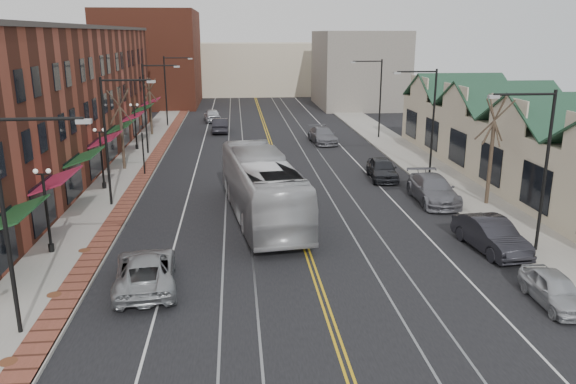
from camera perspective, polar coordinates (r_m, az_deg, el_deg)
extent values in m
plane|color=black|center=(22.25, 4.33, -12.92)|extent=(160.00, 160.00, 0.00)
cube|color=gray|center=(41.51, -17.06, 0.31)|extent=(4.00, 120.00, 0.15)
cube|color=gray|center=(43.46, 15.65, 1.10)|extent=(4.00, 120.00, 0.15)
cube|color=maroon|center=(49.03, -24.09, 8.41)|extent=(10.00, 50.00, 11.00)
cube|color=beige|center=(45.47, 22.96, 3.95)|extent=(8.00, 36.00, 4.60)
cube|color=maroon|center=(90.16, -13.71, 13.06)|extent=(14.00, 18.00, 14.00)
cube|color=beige|center=(104.45, -3.54, 12.41)|extent=(22.00, 14.00, 9.00)
cube|color=slate|center=(86.36, 7.15, 12.27)|extent=(12.00, 16.00, 11.00)
cylinder|color=black|center=(21.83, -26.76, -3.35)|extent=(0.16, 0.16, 8.00)
cylinder|color=black|center=(20.48, -24.14, 6.78)|extent=(3.00, 0.12, 0.12)
cube|color=#999999|center=(20.06, -20.03, 6.75)|extent=(0.50, 0.25, 0.15)
cylinder|color=black|center=(36.71, -18.00, 4.80)|extent=(0.16, 0.16, 8.00)
cylinder|color=black|center=(35.92, -16.15, 10.86)|extent=(3.00, 0.12, 0.12)
cube|color=#999999|center=(35.68, -13.73, 10.83)|extent=(0.50, 0.25, 0.15)
cylinder|color=black|center=(52.25, -14.32, 8.16)|extent=(0.16, 0.16, 8.00)
cylinder|color=black|center=(51.70, -12.94, 12.41)|extent=(3.00, 0.12, 0.12)
cube|color=#999999|center=(51.54, -11.24, 12.39)|extent=(0.50, 0.25, 0.15)
cylinder|color=black|center=(68.00, -12.32, 9.96)|extent=(0.16, 0.16, 8.00)
cylinder|color=black|center=(67.58, -11.21, 13.22)|extent=(3.00, 0.12, 0.12)
cube|color=#999999|center=(67.46, -9.91, 13.20)|extent=(0.50, 0.25, 0.15)
cylinder|color=black|center=(30.03, 24.67, 1.79)|extent=(0.16, 0.16, 8.00)
cylinder|color=black|center=(28.70, 22.92, 9.14)|extent=(3.00, 0.12, 0.12)
cube|color=#999999|center=(28.04, 20.16, 9.08)|extent=(0.50, 0.25, 0.15)
cylinder|color=black|center=(44.32, 14.52, 6.85)|extent=(0.16, 0.16, 8.00)
cylinder|color=black|center=(43.43, 12.97, 11.83)|extent=(3.00, 0.12, 0.12)
cube|color=#999999|center=(43.00, 11.02, 11.77)|extent=(0.50, 0.25, 0.15)
cylinder|color=black|center=(59.49, 9.36, 9.32)|extent=(0.16, 0.16, 8.00)
cylinder|color=black|center=(58.83, 8.07, 13.02)|extent=(3.00, 0.12, 0.12)
cube|color=#999999|center=(58.51, 6.60, 12.95)|extent=(0.50, 0.25, 0.15)
cylinder|color=black|center=(30.57, -22.91, -5.24)|extent=(0.28, 0.28, 0.40)
cylinder|color=black|center=(30.01, -23.28, -2.02)|extent=(0.14, 0.14, 4.00)
cube|color=black|center=(29.51, -23.70, 1.68)|extent=(0.60, 0.06, 0.06)
sphere|color=white|center=(29.57, -24.28, 1.94)|extent=(0.24, 0.24, 0.24)
sphere|color=white|center=(29.38, -23.17, 1.98)|extent=(0.24, 0.24, 0.24)
cylinder|color=black|center=(41.61, -18.16, 0.65)|extent=(0.28, 0.28, 0.40)
cylinder|color=black|center=(41.20, -18.38, 3.06)|extent=(0.14, 0.14, 4.00)
cube|color=black|center=(40.84, -18.62, 5.80)|extent=(0.60, 0.06, 0.06)
sphere|color=white|center=(40.88, -19.05, 5.98)|extent=(0.24, 0.24, 0.24)
sphere|color=white|center=(40.74, -18.23, 6.03)|extent=(0.24, 0.24, 0.24)
cylinder|color=black|center=(55.00, -15.09, 4.46)|extent=(0.28, 0.28, 0.40)
cylinder|color=black|center=(54.70, -15.23, 6.30)|extent=(0.14, 0.14, 4.00)
cube|color=black|center=(54.42, -15.38, 8.38)|extent=(0.60, 0.06, 0.06)
sphere|color=white|center=(54.45, -15.70, 8.52)|extent=(0.24, 0.24, 0.24)
sphere|color=white|center=(54.35, -15.08, 8.55)|extent=(0.24, 0.24, 0.24)
cylinder|color=#382B21|center=(46.81, -16.49, 5.24)|extent=(0.24, 0.24, 4.90)
cylinder|color=#382B21|center=(46.44, -16.74, 8.33)|extent=(0.58, 1.37, 2.90)
cylinder|color=#382B21|center=(46.44, -16.74, 8.33)|extent=(1.60, 0.66, 2.78)
cylinder|color=#382B21|center=(46.44, -16.74, 8.33)|extent=(0.53, 1.23, 2.96)
cylinder|color=#382B21|center=(46.44, -16.74, 8.33)|extent=(1.69, 1.03, 2.64)
cylinder|color=#382B21|center=(46.44, -16.74, 8.33)|extent=(1.78, 1.29, 2.48)
cylinder|color=#382B21|center=(62.42, -13.77, 7.78)|extent=(0.24, 0.24, 4.55)
cylinder|color=#382B21|center=(62.15, -13.92, 9.95)|extent=(0.55, 1.28, 2.69)
cylinder|color=#382B21|center=(62.15, -13.92, 9.95)|extent=(1.49, 0.62, 2.58)
cylinder|color=#382B21|center=(62.15, -13.92, 9.95)|extent=(0.50, 1.15, 2.75)
cylinder|color=#382B21|center=(62.15, -13.92, 9.95)|extent=(1.57, 0.97, 2.45)
cylinder|color=#382B21|center=(62.15, -13.92, 9.95)|extent=(1.66, 1.20, 2.30)
cylinder|color=#382B21|center=(37.68, 19.85, 2.76)|extent=(0.24, 0.24, 5.25)
cylinder|color=#382B21|center=(37.20, 20.24, 6.85)|extent=(0.61, 1.46, 3.10)
cylinder|color=#382B21|center=(37.20, 20.24, 6.85)|extent=(1.70, 0.70, 2.97)
cylinder|color=#382B21|center=(37.20, 20.24, 6.85)|extent=(0.56, 1.31, 3.17)
cylinder|color=#382B21|center=(37.20, 20.24, 6.85)|extent=(1.80, 1.10, 2.82)
cylinder|color=#382B21|center=(37.20, 20.24, 6.85)|extent=(1.90, 1.37, 2.65)
cylinder|color=#592D19|center=(21.61, -26.56, -15.16)|extent=(0.60, 0.60, 0.02)
cylinder|color=#592D19|center=(25.77, -22.67, -9.59)|extent=(0.60, 0.60, 0.02)
cylinder|color=#592D19|center=(30.19, -19.97, -5.58)|extent=(0.60, 0.60, 0.02)
cylinder|color=black|center=(44.70, -14.48, 3.80)|extent=(0.12, 0.12, 3.20)
imported|color=black|center=(44.38, -14.64, 6.00)|extent=(0.18, 0.15, 0.90)
imported|color=#B4B5B7|center=(33.29, -2.68, 0.52)|extent=(4.91, 13.98, 3.81)
imported|color=#989B9E|center=(25.32, -14.26, -7.75)|extent=(3.18, 5.80, 1.54)
imported|color=#A9ACB0|center=(25.54, 25.46, -8.90)|extent=(1.71, 3.97, 1.34)
imported|color=black|center=(30.30, 19.92, -4.12)|extent=(2.36, 5.27, 1.68)
imported|color=slate|center=(37.86, 14.52, 0.26)|extent=(2.57, 5.95, 1.71)
imported|color=#222428|center=(42.99, 9.55, 2.34)|extent=(2.26, 4.91, 1.63)
imported|color=black|center=(63.35, -6.87, 6.74)|extent=(1.75, 4.87, 1.60)
imported|color=slate|center=(56.81, 3.54, 5.77)|extent=(2.66, 5.58, 1.57)
imported|color=silver|center=(71.47, -7.72, 7.75)|extent=(2.47, 4.93, 1.61)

